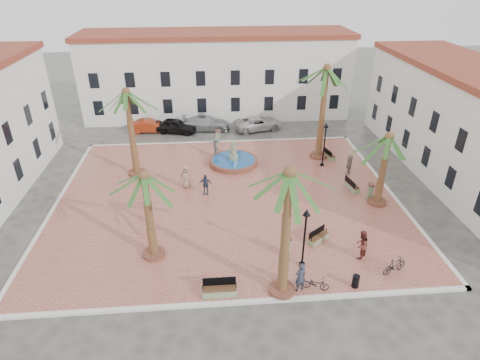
{
  "coord_description": "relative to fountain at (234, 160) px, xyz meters",
  "views": [
    {
      "loc": [
        -1.25,
        -26.77,
        16.32
      ],
      "look_at": [
        1.0,
        0.0,
        1.6
      ],
      "focal_mm": 30.0,
      "sensor_mm": 36.0,
      "label": 1
    }
  ],
  "objects": [
    {
      "name": "car_silver",
      "position": [
        -2.38,
        8.91,
        0.29
      ],
      "size": [
        5.36,
        2.59,
        1.51
      ],
      "primitive_type": "imported",
      "rotation": [
        0.0,
        0.0,
        1.48
      ],
      "color": "#9A9BA2",
      "rests_on": "ground"
    },
    {
      "name": "bench_s",
      "position": [
        -1.89,
        -16.18,
        -0.02
      ],
      "size": [
        1.94,
        0.59,
        1.02
      ],
      "rotation": [
        0.0,
        0.0,
        -0.0
      ],
      "color": "gray",
      "rests_on": "plaza"
    },
    {
      "name": "bench_ne",
      "position": [
        8.96,
        0.46,
        -0.06
      ],
      "size": [
        0.87,
        1.71,
        0.87
      ],
      "rotation": [
        0.0,
        0.0,
        1.81
      ],
      "color": "gray",
      "rests_on": "plaza"
    },
    {
      "name": "fountain",
      "position": [
        0.0,
        0.0,
        0.0
      ],
      "size": [
        4.39,
        4.39,
        2.27
      ],
      "color": "brown",
      "rests_on": "plaza"
    },
    {
      "name": "bicycle_a",
      "position": [
        3.45,
        -16.2,
        0.09
      ],
      "size": [
        1.6,
        0.94,
        0.79
      ],
      "primitive_type": "imported",
      "rotation": [
        0.0,
        0.0,
        1.28
      ],
      "color": "black",
      "rests_on": "plaza"
    },
    {
      "name": "pedestrian_east",
      "position": [
        9.76,
        -2.7,
        0.56
      ],
      "size": [
        1.08,
        1.68,
        1.73
      ],
      "primitive_type": "imported",
      "rotation": [
        0.0,
        0.0,
        -1.96
      ],
      "color": "gray",
      "rests_on": "plaza"
    },
    {
      "name": "palm_ne",
      "position": [
        8.02,
        0.79,
        7.07
      ],
      "size": [
        5.14,
        5.14,
        8.62
      ],
      "color": "brown",
      "rests_on": "plaza"
    },
    {
      "name": "litter_bin",
      "position": [
        5.75,
        -16.2,
        0.08
      ],
      "size": [
        0.4,
        0.4,
        0.78
      ],
      "primitive_type": "cylinder",
      "color": "black",
      "rests_on": "plaza"
    },
    {
      "name": "cyclist_b",
      "position": [
        6.87,
        -13.73,
        0.66
      ],
      "size": [
        1.18,
        1.18,
        1.93
      ],
      "primitive_type": "imported",
      "rotation": [
        0.0,
        0.0,
        3.92
      ],
      "color": "maroon",
      "rests_on": "plaza"
    },
    {
      "name": "bollard_e",
      "position": [
        10.06,
        -6.93,
        0.34
      ],
      "size": [
        0.47,
        0.47,
        1.24
      ],
      "rotation": [
        0.0,
        0.0,
        -0.06
      ],
      "color": "gray",
      "rests_on": "plaza"
    },
    {
      "name": "pedestrian_north",
      "position": [
        -1.5,
        2.01,
        0.57
      ],
      "size": [
        1.04,
        1.3,
        1.75
      ],
      "primitive_type": "imported",
      "rotation": [
        0.0,
        0.0,
        1.97
      ],
      "color": "#535359",
      "rests_on": "plaza"
    },
    {
      "name": "lamppost_e",
      "position": [
        7.91,
        -1.05,
        2.44
      ],
      "size": [
        0.44,
        0.44,
        4.05
      ],
      "color": "black",
      "rests_on": "plaza"
    },
    {
      "name": "cyclist_a",
      "position": [
        2.56,
        -16.2,
        0.63
      ],
      "size": [
        0.79,
        0.65,
        1.87
      ],
      "primitive_type": "imported",
      "rotation": [
        0.0,
        0.0,
        3.48
      ],
      "color": "#2D3043",
      "rests_on": "plaza"
    },
    {
      "name": "bench_se",
      "position": [
        4.76,
        -11.88,
        -0.06
      ],
      "size": [
        1.63,
        1.4,
        0.87
      ],
      "rotation": [
        0.0,
        0.0,
        0.65
      ],
      "color": "gray",
      "rests_on": "plaza"
    },
    {
      "name": "bollard_se",
      "position": [
        2.41,
        -13.09,
        0.37
      ],
      "size": [
        0.53,
        0.53,
        1.31
      ],
      "rotation": [
        0.0,
        0.0,
        0.15
      ],
      "color": "gray",
      "rests_on": "plaza"
    },
    {
      "name": "car_white",
      "position": [
        3.3,
        8.56,
        0.26
      ],
      "size": [
        5.61,
        3.55,
        1.44
      ],
      "primitive_type": "imported",
      "rotation": [
        0.0,
        0.0,
        1.81
      ],
      "color": "beige",
      "rests_on": "ground"
    },
    {
      "name": "bicycle_b",
      "position": [
        8.39,
        -15.26,
        0.21
      ],
      "size": [
        1.79,
        1.1,
        1.04
      ],
      "primitive_type": "imported",
      "rotation": [
        0.0,
        0.0,
        1.95
      ],
      "color": "black",
      "rests_on": "plaza"
    },
    {
      "name": "palm_s",
      "position": [
        1.57,
        -16.2,
        6.34
      ],
      "size": [
        4.8,
        4.8,
        7.8
      ],
      "color": "brown",
      "rests_on": "plaza"
    },
    {
      "name": "palm_e",
      "position": [
        10.39,
        -7.63,
        4.42
      ],
      "size": [
        4.66,
        4.66,
        5.77
      ],
      "color": "brown",
      "rests_on": "plaza"
    },
    {
      "name": "palm_nw",
      "position": [
        -8.45,
        -1.28,
        6.11
      ],
      "size": [
        4.89,
        4.89,
        7.57
      ],
      "color": "brown",
      "rests_on": "plaza"
    },
    {
      "name": "kerb_e",
      "position": [
        12.1,
        -5.8,
        -0.38
      ],
      "size": [
        0.3,
        22.3,
        0.16
      ],
      "primitive_type": "cube",
      "color": "silver",
      "rests_on": "ground"
    },
    {
      "name": "bollard_n",
      "position": [
        -1.23,
        4.6,
        0.44
      ],
      "size": [
        0.53,
        0.53,
        1.44
      ],
      "rotation": [
        0.0,
        0.0,
        -0.04
      ],
      "color": "gray",
      "rests_on": "plaza"
    },
    {
      "name": "kerb_n",
      "position": [
        -0.9,
        5.2,
        -0.38
      ],
      "size": [
        26.3,
        0.3,
        0.16
      ],
      "primitive_type": "cube",
      "color": "silver",
      "rests_on": "ground"
    },
    {
      "name": "building_north",
      "position": [
        -0.9,
        14.2,
        4.31
      ],
      "size": [
        30.4,
        7.4,
        9.5
      ],
      "color": "white",
      "rests_on": "ground"
    },
    {
      "name": "building_east",
      "position": [
        19.1,
        -3.8,
        4.06
      ],
      "size": [
        7.4,
        26.4,
        9.0
      ],
      "rotation": [
        0.0,
        0.0,
        1.57
      ],
      "color": "white",
      "rests_on": "ground"
    },
    {
      "name": "plaza",
      "position": [
        -0.9,
        -5.8,
        -0.38
      ],
      "size": [
        26.0,
        22.0,
        0.15
      ],
      "primitive_type": "cube",
      "color": "#BE6856",
      "rests_on": "ground"
    },
    {
      "name": "kerb_s",
      "position": [
        -0.9,
        -16.8,
        -0.38
      ],
      "size": [
        26.3,
        0.3,
        0.16
      ],
      "primitive_type": "cube",
      "color": "silver",
      "rests_on": "ground"
    },
    {
      "name": "kerb_w",
      "position": [
        -13.9,
        -5.8,
        -0.38
      ],
      "size": [
        0.3,
        22.3,
        0.16
      ],
      "primitive_type": "cube",
      "color": "silver",
      "rests_on": "ground"
    },
    {
      "name": "palm_sw",
      "position": [
        -5.86,
        -12.43,
        4.58
      ],
      "size": [
        4.6,
        4.6,
        5.93
      ],
      "color": "brown",
      "rests_on": "plaza"
    },
    {
      "name": "pedestrian_fountain_a",
      "position": [
        -4.11,
        -4.01,
        0.63
      ],
      "size": [
        0.96,
        0.66,
        1.89
      ],
      "primitive_type": "imported",
      "rotation": [
        0.0,
        0.0,
        -0.07
      ],
      "color": "#9D815F",
      "rests_on": "plaza"
    },
    {
      "name": "pedestrian_fountain_b",
      "position": [
        -2.56,
        -5.21,
        0.55
      ],
      "size": [
        1.04,
        0.52,
        1.71
      ],
      "primitive_type": "imported",
      "rotation": [
        0.0,
        0.0,
        -0.11
      ],
      "color": "#2E3850",
      "rests_on": "plaza"
    },
    {
      "name": "ground",
      "position": [
        -0.9,
        -5.8,
        -0.46
      ],
      "size": [
        120.0,
        120.0,
        0.0
      ],
      "primitive_type": "plane",
      "color": "#56544F",
      "rests_on": "ground"
    },
    {
      "name": "lamppost_s",
      "position": [
        3.16,
        -14.17,
        2.42
      ],
      "size": [
        0.44,
        0.44,
        4.02
      ],
      "color": "black",
      "rests_on": "plaza"
    },
    {
      "name": "car_black",
      "position": [
        -5.66,
        8.37,
        0.31
      ],
      "size": [
        4.83,
        2.87,
        1.54
      ],
      "primitive_type": "imported",
      "rotation": [
        0.0,
        0.0,
        1.32
      ],
      "color": "black",
      "rests_on": "ground"
    },
    {
      "name": "car_red",
      "position": [
        -8.47,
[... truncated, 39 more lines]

